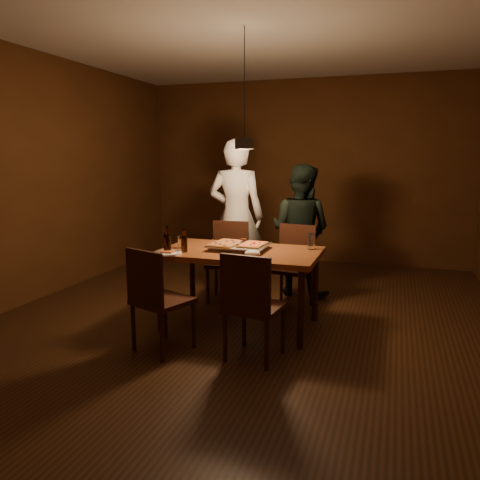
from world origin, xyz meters
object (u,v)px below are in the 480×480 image
(chair_far_left, at_px, (229,253))
(chair_near_right, at_px, (251,297))
(beer_bottle_b, at_px, (184,240))
(plate_slice, at_px, (168,253))
(diner_dark, at_px, (300,230))
(chair_far_right, at_px, (294,258))
(pizza_tray, at_px, (239,247))
(diner_white, at_px, (236,216))
(chair_near_left, at_px, (155,291))
(beer_bottle_a, at_px, (167,239))
(pendant_lamp, at_px, (244,143))
(dining_table, at_px, (240,258))

(chair_far_left, relative_size, chair_near_right, 1.00)
(beer_bottle_b, distance_m, plate_slice, 0.20)
(diner_dark, bearing_deg, plate_slice, 75.16)
(chair_far_right, relative_size, pizza_tray, 0.88)
(diner_white, bearing_deg, chair_near_left, 85.43)
(chair_near_left, xyz_separation_m, diner_dark, (0.79, 2.08, 0.24))
(chair_near_left, relative_size, beer_bottle_b, 2.42)
(plate_slice, height_order, diner_white, diner_white)
(plate_slice, bearing_deg, beer_bottle_a, 120.19)
(chair_near_right, bearing_deg, chair_far_left, 122.61)
(chair_near_left, height_order, plate_slice, chair_near_left)
(beer_bottle_b, height_order, pendant_lamp, pendant_lamp)
(chair_near_right, xyz_separation_m, pendant_lamp, (-0.34, 0.89, 1.22))
(plate_slice, bearing_deg, diner_dark, 60.76)
(dining_table, height_order, chair_near_right, chair_near_right)
(chair_near_left, xyz_separation_m, plate_slice, (-0.11, 0.46, 0.22))
(chair_near_left, relative_size, diner_white, 0.29)
(pizza_tray, bearing_deg, beer_bottle_b, -146.29)
(plate_slice, distance_m, diner_white, 1.55)
(chair_near_right, relative_size, plate_slice, 1.86)
(pizza_tray, bearing_deg, dining_table, -56.93)
(pizza_tray, height_order, plate_slice, pizza_tray)
(pendant_lamp, bearing_deg, dining_table, -89.16)
(beer_bottle_b, height_order, plate_slice, beer_bottle_b)
(diner_white, bearing_deg, pizza_tray, 106.29)
(beer_bottle_a, xyz_separation_m, pendant_lamp, (0.60, 0.46, 0.88))
(dining_table, bearing_deg, beer_bottle_b, -152.90)
(chair_near_right, bearing_deg, beer_bottle_a, 162.48)
(chair_far_right, bearing_deg, pendant_lamp, 69.97)
(diner_white, height_order, pendant_lamp, pendant_lamp)
(chair_far_right, bearing_deg, chair_near_left, 72.28)
(diner_dark, bearing_deg, beer_bottle_a, 73.60)
(chair_far_right, bearing_deg, chair_far_left, 6.89)
(dining_table, xyz_separation_m, beer_bottle_a, (-0.60, -0.32, 0.20))
(chair_near_left, height_order, pizza_tray, chair_near_left)
(pizza_tray, relative_size, pendant_lamp, 0.50)
(chair_far_right, bearing_deg, diner_dark, -77.46)
(diner_white, bearing_deg, dining_table, 106.68)
(chair_far_left, xyz_separation_m, plate_slice, (-0.17, -1.18, 0.22))
(dining_table, relative_size, plate_slice, 5.76)
(chair_near_left, bearing_deg, diner_dark, 89.34)
(pizza_tray, height_order, pendant_lamp, pendant_lamp)
(diner_dark, bearing_deg, chair_far_left, 45.04)
(diner_white, xyz_separation_m, pendant_lamp, (0.44, -1.03, 0.84))
(chair_far_left, height_order, pizza_tray, chair_far_left)
(plate_slice, bearing_deg, chair_far_left, 81.95)
(plate_slice, xyz_separation_m, pendant_lamp, (0.57, 0.51, 1.00))
(plate_slice, relative_size, diner_dark, 0.17)
(dining_table, distance_m, diner_white, 1.27)
(chair_near_left, distance_m, pendant_lamp, 1.63)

